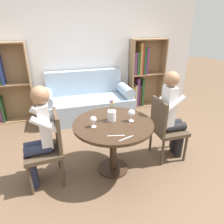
# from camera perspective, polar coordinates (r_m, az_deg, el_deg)

# --- Properties ---
(ground_plane) EXTENTS (16.00, 16.00, 0.00)m
(ground_plane) POSITION_cam_1_polar(r_m,az_deg,el_deg) (2.81, 0.31, -15.92)
(ground_plane) COLOR brown
(back_wall) EXTENTS (5.20, 0.05, 2.70)m
(back_wall) POSITION_cam_1_polar(r_m,az_deg,el_deg) (4.32, -8.81, 17.70)
(back_wall) COLOR silver
(back_wall) RESTS_ON ground_plane
(round_table) EXTENTS (0.98, 0.98, 0.70)m
(round_table) POSITION_cam_1_polar(r_m,az_deg,el_deg) (2.48, 0.34, -5.74)
(round_table) COLOR #382619
(round_table) RESTS_ON ground_plane
(couch) EXTENTS (1.79, 0.80, 0.92)m
(couch) POSITION_cam_1_polar(r_m,az_deg,el_deg) (4.16, -7.00, 2.76)
(couch) COLOR #9EB2C6
(couch) RESTS_ON ground_plane
(bookshelf_left) EXTENTS (0.79, 0.28, 1.51)m
(bookshelf_left) POSITION_cam_1_polar(r_m,az_deg,el_deg) (4.31, -28.75, 7.33)
(bookshelf_left) COLOR #93704C
(bookshelf_left) RESTS_ON ground_plane
(bookshelf_right) EXTENTS (0.79, 0.28, 1.51)m
(bookshelf_right) POSITION_cam_1_polar(r_m,az_deg,el_deg) (4.67, 8.59, 10.46)
(bookshelf_right) COLOR #93704C
(bookshelf_right) RESTS_ON ground_plane
(chair_left) EXTENTS (0.45, 0.45, 0.90)m
(chair_left) POSITION_cam_1_polar(r_m,az_deg,el_deg) (2.48, -17.55, -9.12)
(chair_left) COLOR #473828
(chair_left) RESTS_ON ground_plane
(chair_right) EXTENTS (0.43, 0.43, 0.90)m
(chair_right) POSITION_cam_1_polar(r_m,az_deg,el_deg) (2.87, 14.90, -4.05)
(chair_right) COLOR #473828
(chair_right) RESTS_ON ground_plane
(person_left) EXTENTS (0.43, 0.36, 1.22)m
(person_left) POSITION_cam_1_polar(r_m,az_deg,el_deg) (2.40, -20.15, -6.40)
(person_left) COLOR #282D47
(person_left) RESTS_ON ground_plane
(person_right) EXTENTS (0.42, 0.35, 1.27)m
(person_right) POSITION_cam_1_polar(r_m,az_deg,el_deg) (2.84, 16.83, -0.75)
(person_right) COLOR black
(person_right) RESTS_ON ground_plane
(wine_glass_left) EXTENTS (0.08, 0.08, 0.13)m
(wine_glass_left) POSITION_cam_1_polar(r_m,az_deg,el_deg) (2.30, -5.36, -2.21)
(wine_glass_left) COLOR white
(wine_glass_left) RESTS_ON round_table
(wine_glass_right) EXTENTS (0.09, 0.09, 0.15)m
(wine_glass_right) POSITION_cam_1_polar(r_m,az_deg,el_deg) (2.43, 5.59, -0.36)
(wine_glass_right) COLOR white
(wine_glass_right) RESTS_ON round_table
(flower_vase) EXTENTS (0.11, 0.11, 0.28)m
(flower_vase) POSITION_cam_1_polar(r_m,az_deg,el_deg) (2.44, -0.20, -0.57)
(flower_vase) COLOR silver
(flower_vase) RESTS_ON round_table
(knife_left_setting) EXTENTS (0.18, 0.07, 0.00)m
(knife_left_setting) POSITION_cam_1_polar(r_m,az_deg,el_deg) (2.11, 4.10, -7.47)
(knife_left_setting) COLOR silver
(knife_left_setting) RESTS_ON round_table
(fork_left_setting) EXTENTS (0.19, 0.05, 0.00)m
(fork_left_setting) POSITION_cam_1_polar(r_m,az_deg,el_deg) (2.15, 1.20, -6.75)
(fork_left_setting) COLOR silver
(fork_left_setting) RESTS_ON round_table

